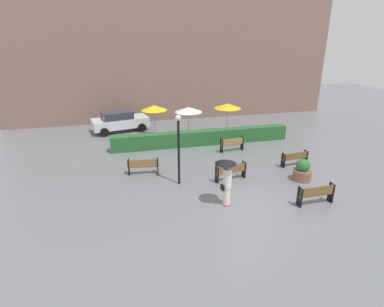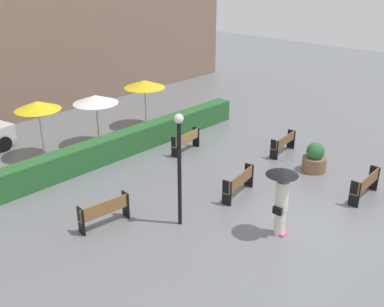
{
  "view_description": "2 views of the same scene",
  "coord_description": "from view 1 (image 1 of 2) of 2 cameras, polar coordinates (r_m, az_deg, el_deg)",
  "views": [
    {
      "loc": [
        -5.14,
        -11.3,
        7.19
      ],
      "look_at": [
        -1.21,
        4.82,
        0.82
      ],
      "focal_mm": 29.6,
      "sensor_mm": 36.0,
      "label": 1
    },
    {
      "loc": [
        -10.83,
        -5.55,
        7.52
      ],
      "look_at": [
        -0.18,
        4.43,
        1.24
      ],
      "focal_mm": 42.16,
      "sensor_mm": 36.0,
      "label": 2
    }
  ],
  "objects": [
    {
      "name": "bench_near_right",
      "position": [
        15.12,
        21.5,
        -6.72
      ],
      "size": [
        1.73,
        0.39,
        0.9
      ],
      "color": "brown",
      "rests_on": "ground"
    },
    {
      "name": "patio_umbrella_yellow",
      "position": [
        22.61,
        -6.84,
        8.18
      ],
      "size": [
        1.81,
        1.81,
        2.41
      ],
      "color": "silver",
      "rests_on": "ground"
    },
    {
      "name": "bench_far_right",
      "position": [
        19.0,
        18.06,
        -0.72
      ],
      "size": [
        1.64,
        0.47,
        0.83
      ],
      "color": "brown",
      "rests_on": "ground"
    },
    {
      "name": "bench_far_left",
      "position": [
        17.2,
        -8.79,
        -2.1
      ],
      "size": [
        1.68,
        0.53,
        0.87
      ],
      "color": "olive",
      "rests_on": "ground"
    },
    {
      "name": "bench_mid_center",
      "position": [
        16.44,
        7.04,
        -3.1
      ],
      "size": [
        1.74,
        0.61,
        0.88
      ],
      "color": "brown",
      "rests_on": "ground"
    },
    {
      "name": "patio_umbrella_white",
      "position": [
        22.49,
        -0.62,
        7.91
      ],
      "size": [
        1.93,
        1.93,
        2.28
      ],
      "color": "silver",
      "rests_on": "ground"
    },
    {
      "name": "ground_plane",
      "position": [
        14.35,
        9.42,
        -9.38
      ],
      "size": [
        60.0,
        60.0,
        0.0
      ],
      "primitive_type": "plane",
      "color": "slate"
    },
    {
      "name": "pedestrian_with_umbrella",
      "position": [
        13.76,
        6.24,
        -4.2
      ],
      "size": [
        0.93,
        0.93,
        2.14
      ],
      "color": "silver",
      "rests_on": "ground"
    },
    {
      "name": "lamp_post",
      "position": [
        15.31,
        -2.44,
        2.03
      ],
      "size": [
        0.28,
        0.28,
        3.57
      ],
      "color": "black",
      "rests_on": "ground"
    },
    {
      "name": "parked_car",
      "position": [
        25.11,
        -12.94,
        5.77
      ],
      "size": [
        4.48,
        2.67,
        1.57
      ],
      "color": "silver",
      "rests_on": "ground"
    },
    {
      "name": "planter_pot",
      "position": [
        17.29,
        19.28,
        -3.01
      ],
      "size": [
        0.92,
        0.92,
        1.16
      ],
      "color": "brown",
      "rests_on": "ground"
    },
    {
      "name": "hedge_strip",
      "position": [
        21.53,
        1.84,
        2.88
      ],
      "size": [
        12.16,
        0.7,
        1.0
      ],
      "primitive_type": "cube",
      "color": "#28602D",
      "rests_on": "ground"
    },
    {
      "name": "bench_back_row",
      "position": [
        20.48,
        7.26,
        1.81
      ],
      "size": [
        1.62,
        0.5,
        0.87
      ],
      "color": "#9E7242",
      "rests_on": "ground"
    },
    {
      "name": "patio_umbrella_yellow_far",
      "position": [
        23.61,
        6.45,
        8.51
      ],
      "size": [
        1.96,
        1.96,
        2.31
      ],
      "color": "silver",
      "rests_on": "ground"
    },
    {
      "name": "building_facade",
      "position": [
        27.83,
        -3.19,
        17.51
      ],
      "size": [
        28.0,
        1.2,
        11.02
      ],
      "primitive_type": "cube",
      "color": "#846656",
      "rests_on": "ground"
    }
  ]
}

